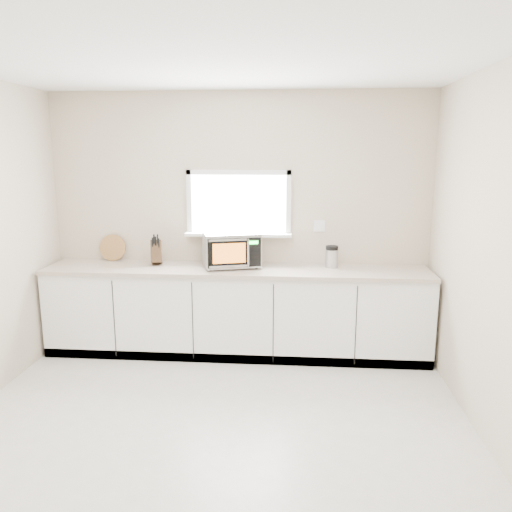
# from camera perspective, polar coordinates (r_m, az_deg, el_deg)

# --- Properties ---
(ground) EXTENTS (4.00, 4.00, 0.00)m
(ground) POSITION_cam_1_polar(r_m,az_deg,el_deg) (3.89, -5.41, -20.55)
(ground) COLOR beige
(ground) RESTS_ON ground
(back_wall) EXTENTS (4.00, 0.17, 2.70)m
(back_wall) POSITION_cam_1_polar(r_m,az_deg,el_deg) (5.32, -1.95, 4.03)
(back_wall) COLOR #BBAB94
(back_wall) RESTS_ON ground
(cabinets) EXTENTS (3.92, 0.60, 0.88)m
(cabinets) POSITION_cam_1_polar(r_m,az_deg,el_deg) (5.24, -2.26, -6.47)
(cabinets) COLOR white
(cabinets) RESTS_ON ground
(countertop) EXTENTS (3.92, 0.64, 0.04)m
(countertop) POSITION_cam_1_polar(r_m,az_deg,el_deg) (5.10, -2.31, -1.60)
(countertop) COLOR #B6AB96
(countertop) RESTS_ON cabinets
(microwave) EXTENTS (0.65, 0.57, 0.36)m
(microwave) POSITION_cam_1_polar(r_m,az_deg,el_deg) (5.13, -2.85, 0.85)
(microwave) COLOR black
(microwave) RESTS_ON countertop
(knife_block) EXTENTS (0.15, 0.24, 0.33)m
(knife_block) POSITION_cam_1_polar(r_m,az_deg,el_deg) (5.34, -11.32, 0.54)
(knife_block) COLOR #4C331B
(knife_block) RESTS_ON countertop
(cutting_board) EXTENTS (0.29, 0.07, 0.29)m
(cutting_board) POSITION_cam_1_polar(r_m,az_deg,el_deg) (5.64, -16.06, 0.93)
(cutting_board) COLOR #9E6B3D
(cutting_board) RESTS_ON countertop
(coffee_grinder) EXTENTS (0.15, 0.15, 0.23)m
(coffee_grinder) POSITION_cam_1_polar(r_m,az_deg,el_deg) (5.16, 8.64, -0.06)
(coffee_grinder) COLOR #B2B5B9
(coffee_grinder) RESTS_ON countertop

